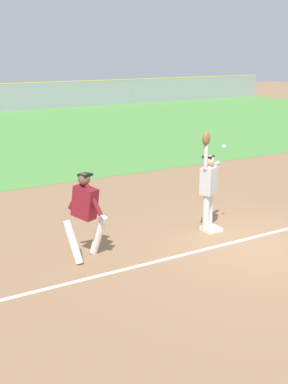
% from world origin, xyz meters
% --- Properties ---
extents(ground_plane, '(80.93, 80.93, 0.00)m').
position_xyz_m(ground_plane, '(0.00, 0.00, 0.00)').
color(ground_plane, '#936D4C').
extents(outfield_grass, '(48.56, 19.45, 0.01)m').
position_xyz_m(outfield_grass, '(0.00, 16.61, 0.01)').
color(outfield_grass, '#549342').
rests_on(outfield_grass, ground_plane).
extents(chalk_foul_line, '(12.00, 0.29, 0.01)m').
position_xyz_m(chalk_foul_line, '(-4.18, 0.28, 0.00)').
color(chalk_foul_line, white).
rests_on(chalk_foul_line, ground_plane).
extents(first_base, '(0.39, 0.39, 0.08)m').
position_xyz_m(first_base, '(-0.18, 1.18, 0.04)').
color(first_base, white).
rests_on(first_base, ground_plane).
extents(fielder, '(0.83, 0.54, 2.28)m').
position_xyz_m(fielder, '(-0.24, 1.26, 1.12)').
color(fielder, silver).
rests_on(fielder, ground_plane).
extents(runner, '(0.89, 0.80, 1.72)m').
position_xyz_m(runner, '(-3.29, 1.13, 1.00)').
color(runner, white).
rests_on(runner, ground_plane).
extents(baseball, '(0.07, 0.07, 0.07)m').
position_xyz_m(baseball, '(-0.08, 0.98, 1.95)').
color(baseball, white).
extents(parked_car_black, '(4.47, 2.26, 1.25)m').
position_xyz_m(parked_car_black, '(4.59, 30.96, 0.67)').
color(parked_car_black, black).
rests_on(parked_car_black, ground_plane).
extents(parked_car_tan, '(4.46, 2.24, 1.25)m').
position_xyz_m(parked_car_tan, '(9.28, 30.13, 0.67)').
color(parked_car_tan, tan).
rests_on(parked_car_tan, ground_plane).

